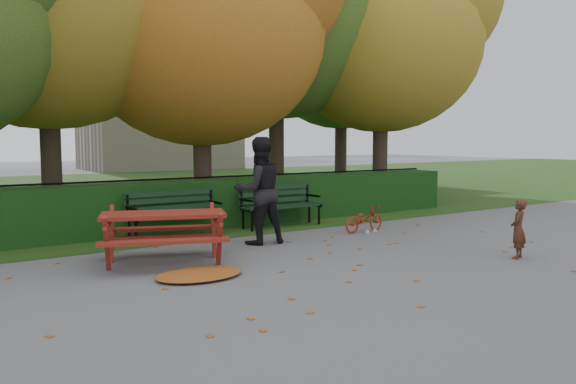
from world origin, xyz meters
TOP-DOWN VIEW (x-y plane):
  - ground at (0.00, 0.00)m, footprint 90.00×90.00m
  - grass_strip at (0.00, 14.00)m, footprint 90.00×90.00m
  - building_right at (8.00, 28.00)m, footprint 9.00×6.00m
  - hedge at (0.00, 4.50)m, footprint 13.00×0.90m
  - iron_fence at (0.00, 5.30)m, footprint 14.00×0.04m
  - tree_c at (0.83, 5.96)m, footprint 6.30×6.00m
  - tree_e at (6.52, 5.77)m, footprint 6.09×5.80m
  - tree_g at (8.33, 9.76)m, footprint 6.30×6.00m
  - bench_left at (-1.30, 3.70)m, footprint 1.80×0.57m
  - bench_right at (1.10, 3.70)m, footprint 1.80×0.57m
  - picnic_table at (-2.33, 1.65)m, footprint 2.21×2.00m
  - leaf_pile at (-2.26, 0.58)m, footprint 1.34×1.02m
  - leaf_scatter at (0.00, 0.30)m, footprint 9.00×5.70m
  - child at (2.39, -1.12)m, footprint 0.40×0.33m
  - adult at (-0.30, 2.23)m, footprint 1.00×0.82m
  - bicycle at (2.10, 2.13)m, footprint 1.01×0.39m

SIDE VIEW (x-z plane):
  - ground at x=0.00m, z-range 0.00..0.00m
  - grass_strip at x=0.00m, z-range 0.01..0.01m
  - leaf_scatter at x=0.00m, z-range 0.00..0.01m
  - leaf_pile at x=-2.26m, z-range 0.00..0.08m
  - bicycle at x=2.10m, z-range 0.00..0.52m
  - child at x=2.39m, z-range 0.00..0.93m
  - hedge at x=0.00m, z-range 0.00..1.00m
  - bench_left at x=-1.30m, z-range 0.08..0.96m
  - bench_right at x=1.10m, z-range 0.08..0.96m
  - iron_fence at x=0.00m, z-range 0.03..1.05m
  - picnic_table at x=-2.33m, z-range 0.16..1.04m
  - adult at x=-0.30m, z-range 0.00..1.91m
  - tree_c at x=0.83m, z-range 0.82..8.82m
  - tree_e at x=6.52m, z-range 1.01..9.16m
  - tree_g at x=8.33m, z-range 1.10..9.65m
  - building_right at x=8.00m, z-range 0.00..12.00m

